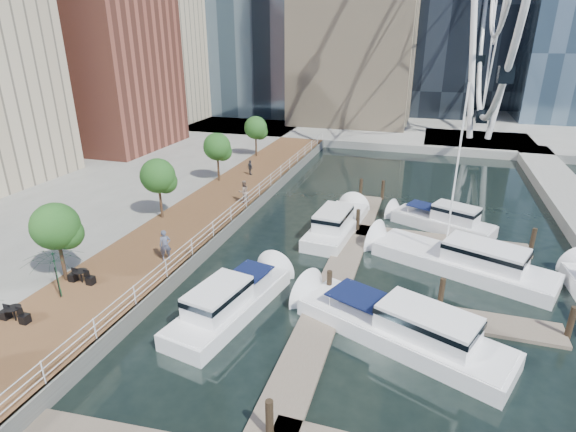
{
  "coord_description": "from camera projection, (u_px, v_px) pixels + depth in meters",
  "views": [
    {
      "loc": [
        7.33,
        -13.6,
        13.81
      ],
      "look_at": [
        -0.77,
        12.31,
        3.0
      ],
      "focal_mm": 28.0,
      "sensor_mm": 36.0,
      "label": 1
    }
  ],
  "objects": [
    {
      "name": "land_far",
      "position": [
        400.0,
        96.0,
        109.47
      ],
      "size": [
        200.0,
        114.0,
        1.0
      ],
      "primitive_type": "cube",
      "color": "gray",
      "rests_on": "ground"
    },
    {
      "name": "moored_yachts",
      "position": [
        448.0,
        281.0,
        27.32
      ],
      "size": [
        24.12,
        31.66,
        11.5
      ],
      "color": "white",
      "rests_on": "ground"
    },
    {
      "name": "yacht_foreground",
      "position": [
        400.0,
        339.0,
        22.06
      ],
      "size": [
        11.82,
        7.29,
        2.15
      ],
      "primitive_type": null,
      "rotation": [
        0.0,
        0.0,
        1.17
      ],
      "color": "white",
      "rests_on": "ground"
    },
    {
      "name": "pedestrian_near",
      "position": [
        165.0,
        245.0,
        27.51
      ],
      "size": [
        0.84,
        0.78,
        1.93
      ],
      "primitive_type": "imported",
      "rotation": [
        0.0,
        0.0,
        0.6
      ],
      "color": "#4D5166",
      "rests_on": "boardwalk"
    },
    {
      "name": "pedestrian_mid",
      "position": [
        244.0,
        192.0,
        37.14
      ],
      "size": [
        1.16,
        1.17,
        1.9
      ],
      "primitive_type": "imported",
      "rotation": [
        0.0,
        0.0,
        -2.31
      ],
      "color": "gray",
      "rests_on": "boardwalk"
    },
    {
      "name": "seawall",
      "position": [
        233.0,
        226.0,
        33.98
      ],
      "size": [
        0.25,
        60.0,
        1.0
      ],
      "primitive_type": "cube",
      "color": "#595954",
      "rests_on": "ground"
    },
    {
      "name": "midrise_condos",
      "position": [
        33.0,
        42.0,
        47.32
      ],
      "size": [
        19.0,
        67.0,
        28.0
      ],
      "color": "#BCAD8E",
      "rests_on": "ground"
    },
    {
      "name": "street_trees",
      "position": [
        158.0,
        176.0,
        33.19
      ],
      "size": [
        2.6,
        42.6,
        4.6
      ],
      "color": "#3F2B1C",
      "rests_on": "ground"
    },
    {
      "name": "boardwalk",
      "position": [
        197.0,
        222.0,
        34.81
      ],
      "size": [
        6.0,
        60.0,
        1.0
      ],
      "primitive_type": "cube",
      "color": "brown",
      "rests_on": "ground"
    },
    {
      "name": "pedestrian_far",
      "position": [
        250.0,
        168.0,
        44.79
      ],
      "size": [
        0.91,
        0.82,
        1.48
      ],
      "primitive_type": "imported",
      "rotation": [
        0.0,
        0.0,
        2.49
      ],
      "color": "#32343E",
      "rests_on": "boardwalk"
    },
    {
      "name": "pier",
      "position": [
        478.0,
        142.0,
        61.25
      ],
      "size": [
        14.0,
        12.0,
        1.0
      ],
      "primitive_type": "cube",
      "color": "gray",
      "rests_on": "ground"
    },
    {
      "name": "ground",
      "position": [
        219.0,
        384.0,
        19.2
      ],
      "size": [
        520.0,
        520.0,
        0.0
      ],
      "primitive_type": "plane",
      "color": "black",
      "rests_on": "ground"
    },
    {
      "name": "floating_docks",
      "position": [
        421.0,
        288.0,
        25.66
      ],
      "size": [
        16.0,
        34.0,
        2.6
      ],
      "color": "#6D6051",
      "rests_on": "ground"
    },
    {
      "name": "railing",
      "position": [
        231.0,
        214.0,
        33.63
      ],
      "size": [
        0.1,
        60.0,
        1.05
      ],
      "primitive_type": null,
      "color": "white",
      "rests_on": "boardwalk"
    }
  ]
}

